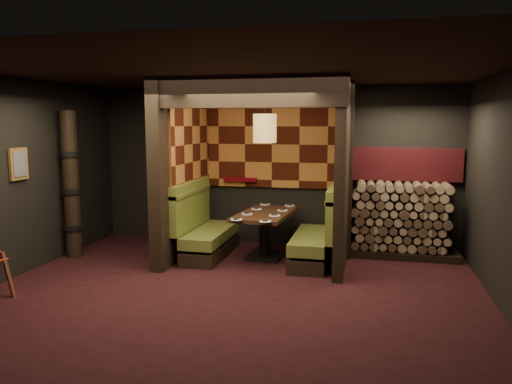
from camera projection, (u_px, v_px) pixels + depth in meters
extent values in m
cube|color=black|center=(234.00, 293.00, 6.56)|extent=(6.50, 5.50, 0.02)
cube|color=black|center=(233.00, 69.00, 6.16)|extent=(6.50, 5.50, 0.02)
cube|color=black|center=(274.00, 166.00, 9.02)|extent=(6.50, 0.02, 2.85)
cube|color=black|center=(134.00, 229.00, 3.69)|extent=(6.50, 0.02, 2.85)
cube|color=black|center=(12.00, 178.00, 7.08)|extent=(0.02, 5.50, 2.85)
cube|color=black|center=(511.00, 192.00, 5.64)|extent=(0.02, 5.50, 2.85)
cube|color=black|center=(181.00, 170.00, 8.25)|extent=(0.20, 2.20, 2.85)
cube|color=black|center=(344.00, 174.00, 7.71)|extent=(0.15, 2.10, 2.85)
cube|color=black|center=(245.00, 92.00, 6.87)|extent=(2.85, 0.18, 0.44)
cube|color=#AB632A|center=(272.00, 144.00, 8.93)|extent=(2.40, 0.06, 1.55)
cube|color=#AB632A|center=(191.00, 144.00, 8.33)|extent=(0.04, 1.85, 1.45)
cube|color=#5A050D|center=(240.00, 179.00, 9.08)|extent=(0.60, 0.12, 0.07)
cube|color=black|center=(211.00, 249.00, 8.32)|extent=(0.55, 1.60, 0.22)
cube|color=#5A6327|center=(211.00, 235.00, 8.29)|extent=(0.55, 1.60, 0.18)
cube|color=#456025|center=(191.00, 211.00, 8.31)|extent=(0.12, 1.60, 0.78)
cube|color=#5A6327|center=(191.00, 190.00, 8.26)|extent=(0.15, 1.60, 0.06)
cube|color=black|center=(311.00, 255.00, 7.95)|extent=(0.55, 1.60, 0.22)
cube|color=#5A6327|center=(311.00, 240.00, 7.92)|extent=(0.55, 1.60, 0.18)
cube|color=#456025|center=(333.00, 217.00, 7.79)|extent=(0.12, 1.60, 0.78)
cube|color=#5A6327|center=(334.00, 194.00, 7.74)|extent=(0.15, 1.60, 0.06)
cube|color=black|center=(265.00, 256.00, 8.20)|extent=(0.60, 0.60, 0.06)
cylinder|color=black|center=(265.00, 237.00, 8.15)|extent=(0.20, 0.20, 0.70)
cube|color=#372216|center=(265.00, 214.00, 8.10)|extent=(0.90, 1.50, 0.06)
cylinder|color=white|center=(237.00, 220.00, 7.47)|extent=(0.18, 0.18, 0.01)
cube|color=black|center=(237.00, 218.00, 7.47)|extent=(0.08, 0.12, 0.02)
cylinder|color=white|center=(265.00, 221.00, 7.33)|extent=(0.18, 0.18, 0.01)
cube|color=black|center=(265.00, 220.00, 7.33)|extent=(0.08, 0.12, 0.02)
cylinder|color=white|center=(247.00, 214.00, 7.93)|extent=(0.18, 0.18, 0.01)
cube|color=black|center=(247.00, 213.00, 7.93)|extent=(0.08, 0.12, 0.02)
cylinder|color=white|center=(274.00, 215.00, 7.80)|extent=(0.18, 0.18, 0.01)
cube|color=black|center=(274.00, 214.00, 7.79)|extent=(0.08, 0.12, 0.02)
cylinder|color=white|center=(257.00, 209.00, 8.40)|extent=(0.18, 0.18, 0.01)
cube|color=black|center=(257.00, 208.00, 8.40)|extent=(0.08, 0.12, 0.02)
cylinder|color=white|center=(283.00, 210.00, 8.26)|extent=(0.18, 0.18, 0.01)
cube|color=black|center=(283.00, 209.00, 8.26)|extent=(0.08, 0.12, 0.02)
cylinder|color=white|center=(265.00, 204.00, 8.86)|extent=(0.18, 0.18, 0.01)
cube|color=black|center=(265.00, 203.00, 8.86)|extent=(0.08, 0.12, 0.02)
cylinder|color=white|center=(290.00, 206.00, 8.73)|extent=(0.18, 0.18, 0.01)
cube|color=black|center=(290.00, 205.00, 8.72)|extent=(0.08, 0.12, 0.02)
cylinder|color=olive|center=(265.00, 128.00, 7.86)|extent=(0.37, 0.37, 0.45)
sphere|color=#FFC672|center=(265.00, 128.00, 7.86)|extent=(0.18, 0.18, 0.18)
cylinder|color=black|center=(265.00, 97.00, 7.79)|extent=(0.02, 0.02, 0.51)
cube|color=brown|center=(18.00, 164.00, 7.14)|extent=(0.04, 0.36, 0.46)
cube|color=#3F3F3F|center=(20.00, 164.00, 7.13)|extent=(0.01, 0.27, 0.36)
cube|color=#46170F|center=(9.00, 276.00, 6.37)|extent=(0.27, 0.14, 0.60)
cylinder|color=black|center=(71.00, 185.00, 8.13)|extent=(0.26, 0.26, 2.40)
cylinder|color=black|center=(73.00, 227.00, 8.22)|extent=(0.31, 0.31, 0.09)
cylinder|color=black|center=(71.00, 191.00, 8.14)|extent=(0.31, 0.31, 0.09)
cylinder|color=black|center=(70.00, 154.00, 8.06)|extent=(0.31, 0.31, 0.09)
cube|color=black|center=(403.00, 252.00, 8.31)|extent=(1.73, 0.70, 0.12)
cube|color=brown|center=(405.00, 216.00, 8.23)|extent=(1.73, 0.70, 1.10)
cube|color=maroon|center=(406.00, 164.00, 8.43)|extent=(1.83, 0.10, 0.56)
cube|color=black|center=(350.00, 172.00, 7.94)|extent=(0.08, 0.08, 2.85)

